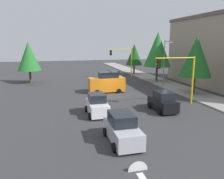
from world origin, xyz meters
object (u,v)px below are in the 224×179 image
Objects in this scene: traffic_signal_far_left at (123,57)px; car_black at (163,102)px; street_lamp_curbside at (165,58)px; car_yellow at (114,77)px; tree_opposite_side at (29,56)px; tree_roadside_near at (196,57)px; car_silver at (122,129)px; car_white at (97,105)px; tree_roadside_far at (134,55)px; traffic_signal_near_left at (178,71)px; tree_roadside_mid at (158,50)px; delivery_van_orange at (107,83)px.

car_black is (21.66, -2.50, -3.02)m from traffic_signal_far_left.
street_lamp_curbside is 1.71× the size of car_yellow.
street_lamp_curbside is (10.39, 3.53, 0.43)m from traffic_signal_far_left.
tree_opposite_side is 0.91× the size of tree_roadside_near.
traffic_signal_far_left is 1.35× the size of car_silver.
traffic_signal_far_left is 0.74× the size of tree_roadside_near.
tree_roadside_near is at bearing 32.72° from car_yellow.
tree_roadside_far is at bearing 153.05° from car_white.
car_white is (21.18, -8.98, -3.03)m from traffic_signal_far_left.
traffic_signal_near_left is 16.39m from car_yellow.
car_yellow is at bearing -147.28° from tree_roadside_near.
car_yellow is at bearing -34.60° from traffic_signal_far_left.
tree_roadside_near reaches higher than car_silver.
tree_roadside_mid is at bearing 169.67° from street_lamp_curbside.
tree_roadside_far is at bearing 166.16° from car_black.
delivery_van_orange is 8.49m from car_yellow.
tree_roadside_near is (16.00, 4.83, 0.99)m from traffic_signal_far_left.
tree_roadside_mid is at bearing 2.86° from tree_roadside_far.
tree_roadside_mid is (-4.39, 0.80, 1.17)m from street_lamp_curbside.
tree_roadside_far is 1.74× the size of car_black.
car_silver is at bearing -9.34° from delivery_van_orange.
tree_roadside_far reaches higher than traffic_signal_far_left.
car_black is (19.66, 14.18, -3.56)m from tree_opposite_side.
tree_roadside_near is 2.04× the size of car_black.
tree_roadside_near reaches higher than street_lamp_curbside.
traffic_signal_near_left is at bearing 131.36° from car_silver.
car_white is (9.18, -3.08, -0.39)m from delivery_van_orange.
car_silver is at bearing -13.54° from car_yellow.
traffic_signal_far_left is at bearing 153.81° from delivery_van_orange.
tree_opposite_side is 14.45m from car_yellow.
delivery_van_orange is 10.25m from car_black.
traffic_signal_far_left reaches higher than car_white.
car_black is at bearing 19.43° from delivery_van_orange.
traffic_signal_far_left is at bearing 179.85° from traffic_signal_near_left.
traffic_signal_far_left is at bearing 162.88° from car_silver.
tree_opposite_side is at bearing -144.20° from car_black.
tree_roadside_far is 1.57× the size of car_yellow.
tree_roadside_mid reaches higher than street_lamp_curbside.
street_lamp_curbside is at bearing 159.58° from traffic_signal_near_left.
car_silver is (5.72, -5.93, 0.00)m from car_black.
tree_roadside_far reaches higher than delivery_van_orange.
street_lamp_curbside reaches higher than delivery_van_orange.
car_yellow is at bearing 158.72° from delivery_van_orange.
tree_roadside_far is 1.78× the size of car_white.
street_lamp_curbside is 21.06m from car_silver.
tree_roadside_far is at bearing 170.82° from traffic_signal_near_left.
tree_roadside_far is at bearing 178.81° from street_lamp_curbside.
traffic_signal_near_left is at bearing -20.42° from street_lamp_curbside.
traffic_signal_far_left is 0.86× the size of tree_roadside_far.
car_yellow is (-11.91, -7.65, -4.01)m from tree_roadside_near.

